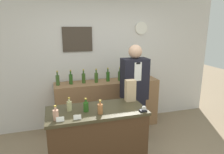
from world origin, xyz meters
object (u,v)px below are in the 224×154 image
Objects in this scene: potted_plant at (140,70)px; paper_bag at (130,90)px; shopkeeper at (134,95)px; tape_dispenser at (143,110)px.

paper_bag is at bearing -120.28° from potted_plant.
paper_bag is at bearing -118.83° from shopkeeper.
potted_plant is at bearing 67.33° from tape_dispenser.
shopkeeper reaches higher than paper_bag.
shopkeeper is 0.62m from paper_bag.
potted_plant reaches higher than tape_dispenser.
tape_dispenser is at bearing -105.40° from shopkeeper.
tape_dispenser is at bearing -86.57° from paper_bag.
shopkeeper is 5.20× the size of potted_plant.
potted_plant is at bearing 58.69° from shopkeeper.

